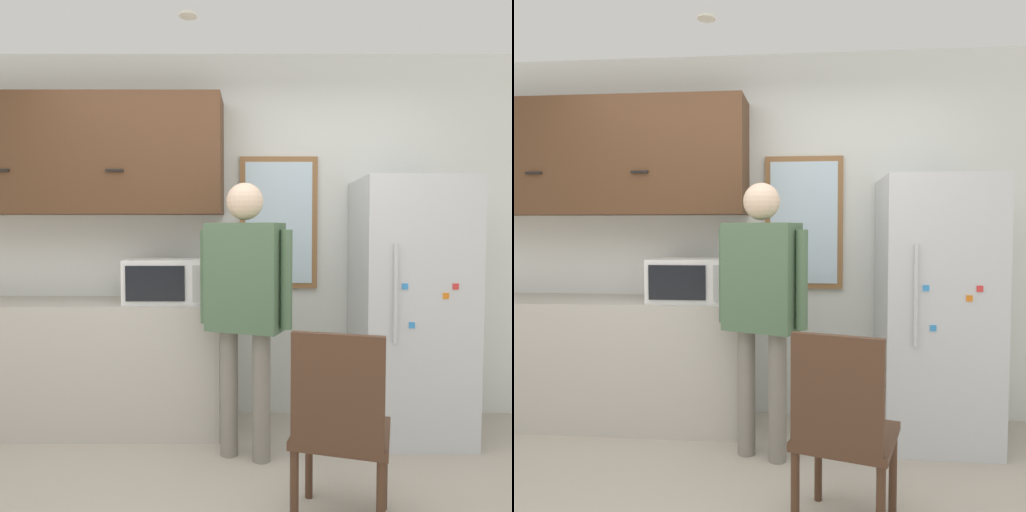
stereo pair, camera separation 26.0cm
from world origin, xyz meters
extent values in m
cube|color=silver|center=(0.00, 1.78, 1.35)|extent=(6.00, 0.06, 2.70)
cube|color=#BCB7AD|center=(-1.11, 1.48, 0.45)|extent=(2.19, 0.55, 0.90)
cube|color=#51331E|center=(-1.11, 1.56, 1.93)|extent=(2.19, 0.38, 0.82)
cube|color=black|center=(-1.49, 1.36, 1.80)|extent=(0.12, 0.01, 0.01)
cube|color=black|center=(-0.72, 1.36, 1.80)|extent=(0.12, 0.01, 0.01)
cube|color=white|center=(-0.39, 1.44, 1.05)|extent=(0.55, 0.38, 0.30)
cube|color=black|center=(-0.44, 1.25, 1.05)|extent=(0.39, 0.01, 0.23)
cube|color=#B2B2B2|center=(-0.15, 1.25, 1.05)|extent=(0.08, 0.01, 0.24)
cylinder|color=gray|center=(0.06, 1.05, 0.40)|extent=(0.11, 0.11, 0.79)
cylinder|color=gray|center=(0.26, 0.97, 0.40)|extent=(0.11, 0.11, 0.79)
cube|color=#4C6B4C|center=(0.16, 1.01, 1.12)|extent=(0.50, 0.37, 0.65)
sphere|color=beige|center=(0.16, 1.01, 1.58)|extent=(0.22, 0.22, 0.22)
cylinder|color=#4C6B4C|center=(-0.09, 1.11, 1.11)|extent=(0.07, 0.07, 0.59)
cylinder|color=#4C6B4C|center=(0.40, 0.91, 1.11)|extent=(0.07, 0.07, 0.59)
cube|color=silver|center=(1.28, 1.40, 0.87)|extent=(0.72, 0.69, 1.75)
cylinder|color=silver|center=(1.08, 1.03, 1.01)|extent=(0.02, 0.02, 0.61)
cube|color=orange|center=(1.39, 1.05, 1.00)|extent=(0.04, 0.01, 0.04)
cube|color=red|center=(1.45, 1.05, 1.06)|extent=(0.04, 0.01, 0.04)
cube|color=#338CDB|center=(1.14, 1.05, 1.06)|extent=(0.04, 0.01, 0.04)
cube|color=#338CDB|center=(1.19, 1.05, 0.82)|extent=(0.04, 0.01, 0.04)
cube|color=#472D1E|center=(0.63, 0.32, 0.44)|extent=(0.54, 0.54, 0.04)
cylinder|color=#472D1E|center=(0.87, 0.45, 0.21)|extent=(0.04, 0.04, 0.42)
cylinder|color=#472D1E|center=(0.50, 0.55, 0.21)|extent=(0.04, 0.04, 0.42)
cylinder|color=#472D1E|center=(0.40, 0.19, 0.21)|extent=(0.04, 0.04, 0.42)
cube|color=#472D1E|center=(0.58, 0.12, 0.71)|extent=(0.40, 0.15, 0.49)
cube|color=olive|center=(0.39, 1.74, 1.46)|extent=(0.58, 0.04, 0.98)
cube|color=silver|center=(0.39, 1.72, 1.46)|extent=(0.50, 0.01, 0.90)
cylinder|color=white|center=(-0.18, 1.04, 2.68)|extent=(0.11, 0.11, 0.01)
camera|label=1|loc=(0.23, -2.00, 1.41)|focal=35.00mm
camera|label=2|loc=(0.49, -1.98, 1.41)|focal=35.00mm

